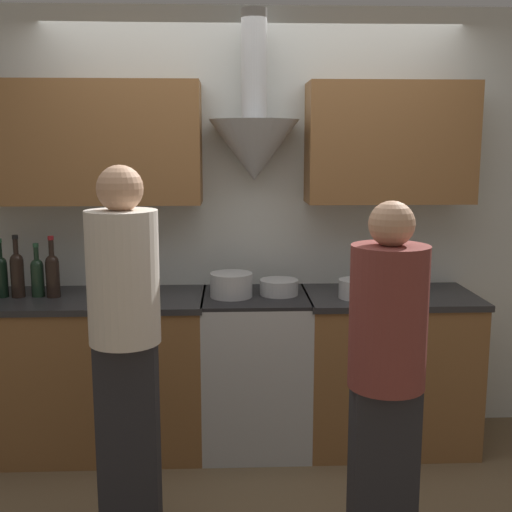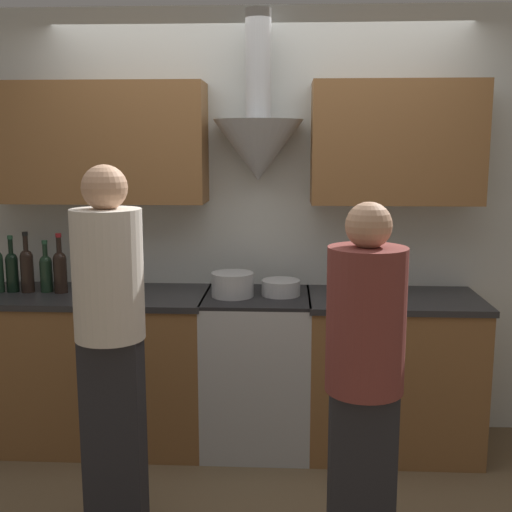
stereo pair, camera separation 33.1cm
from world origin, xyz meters
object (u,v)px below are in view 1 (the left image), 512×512
at_px(wine_bottle_3, 37,275).
at_px(mixing_bowl, 279,287).
at_px(wine_bottle_1, 1,274).
at_px(wine_bottle_2, 17,272).
at_px(person_foreground_left, 125,340).
at_px(orange_fruit, 393,284).
at_px(person_foreground_right, 386,372).
at_px(wine_bottle_4, 53,273).
at_px(stove_range, 255,370).
at_px(stock_pot, 231,285).
at_px(saucepan, 356,289).

relative_size(wine_bottle_3, mixing_bowl, 1.38).
xyz_separation_m(wine_bottle_1, mixing_bowl, (1.60, -0.01, -0.09)).
bearing_deg(wine_bottle_2, person_foreground_left, -51.28).
height_order(wine_bottle_1, orange_fruit, wine_bottle_1).
bearing_deg(mixing_bowl, person_foreground_right, -73.13).
relative_size(wine_bottle_4, mixing_bowl, 1.57).
distance_m(stove_range, person_foreground_left, 1.22).
bearing_deg(stock_pot, wine_bottle_4, 177.89).
relative_size(wine_bottle_1, person_foreground_left, 0.20).
xyz_separation_m(wine_bottle_2, orange_fruit, (2.20, 0.07, -0.10)).
bearing_deg(wine_bottle_1, mixing_bowl, -0.23).
xyz_separation_m(stove_range, mixing_bowl, (0.14, 0.01, 0.50)).
relative_size(wine_bottle_1, stock_pot, 1.39).
xyz_separation_m(wine_bottle_1, wine_bottle_3, (0.20, 0.01, -0.01)).
xyz_separation_m(wine_bottle_1, orange_fruit, (2.29, 0.06, -0.09)).
height_order(stock_pot, orange_fruit, stock_pot).
relative_size(wine_bottle_3, person_foreground_left, 0.18).
xyz_separation_m(wine_bottle_2, stock_pot, (1.23, -0.04, -0.08)).
bearing_deg(mixing_bowl, wine_bottle_1, 179.77).
height_order(wine_bottle_1, wine_bottle_4, wine_bottle_4).
height_order(stock_pot, person_foreground_right, person_foreground_right).
height_order(stock_pot, saucepan, stock_pot).
bearing_deg(stock_pot, mixing_bowl, 8.57).
relative_size(wine_bottle_2, mixing_bowl, 1.61).
height_order(wine_bottle_2, stock_pot, wine_bottle_2).
relative_size(stove_range, wine_bottle_2, 2.55).
bearing_deg(wine_bottle_2, stock_pot, -1.95).
distance_m(stove_range, mixing_bowl, 0.52).
bearing_deg(wine_bottle_4, person_foreground_right, -35.01).
bearing_deg(person_foreground_right, mixing_bowl, 106.87).
distance_m(wine_bottle_2, mixing_bowl, 1.51).
bearing_deg(wine_bottle_1, saucepan, -3.08).
bearing_deg(person_foreground_right, orange_fruit, 74.79).
bearing_deg(wine_bottle_1, wine_bottle_3, 2.19).
distance_m(wine_bottle_2, person_foreground_right, 2.20).
xyz_separation_m(mixing_bowl, person_foreground_left, (-0.74, -0.95, -0.01)).
xyz_separation_m(wine_bottle_2, saucepan, (1.94, -0.10, -0.09)).
relative_size(wine_bottle_2, person_foreground_left, 0.21).
relative_size(wine_bottle_3, saucepan, 1.58).
relative_size(stove_range, wine_bottle_3, 2.98).
bearing_deg(wine_bottle_2, saucepan, -3.03).
bearing_deg(wine_bottle_1, person_foreground_right, -30.96).
bearing_deg(stock_pot, saucepan, -4.89).
xyz_separation_m(wine_bottle_4, person_foreground_right, (1.66, -1.16, -0.19)).
bearing_deg(stock_pot, orange_fruit, 6.43).
height_order(orange_fruit, saucepan, saucepan).
relative_size(wine_bottle_4, stock_pot, 1.46).
bearing_deg(mixing_bowl, orange_fruit, 5.56).
bearing_deg(wine_bottle_2, stove_range, -0.41).
height_order(mixing_bowl, orange_fruit, mixing_bowl).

